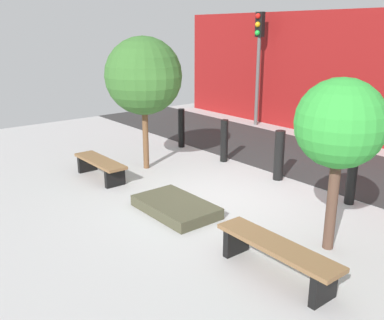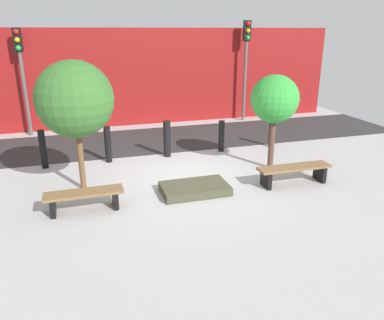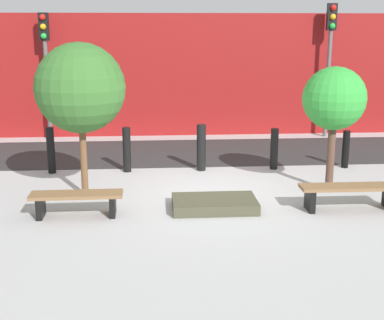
{
  "view_description": "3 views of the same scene",
  "coord_description": "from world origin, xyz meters",
  "px_view_note": "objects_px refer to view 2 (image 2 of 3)",
  "views": [
    {
      "loc": [
        5.71,
        -5.17,
        3.15
      ],
      "look_at": [
        -0.32,
        -0.32,
        0.78
      ],
      "focal_mm": 40.0,
      "sensor_mm": 36.0,
      "label": 1
    },
    {
      "loc": [
        -2.4,
        -8.65,
        3.62
      ],
      "look_at": [
        -0.01,
        -0.76,
        0.74
      ],
      "focal_mm": 35.0,
      "sensor_mm": 36.0,
      "label": 2
    },
    {
      "loc": [
        -1.09,
        -10.33,
        3.29
      ],
      "look_at": [
        -0.4,
        -0.72,
        0.89
      ],
      "focal_mm": 50.0,
      "sensor_mm": 36.0,
      "label": 3
    }
  ],
  "objects_px": {
    "bench_left": "(84,197)",
    "bollard_center": "(167,139)",
    "bollard_left": "(108,144)",
    "bollard_far_left": "(43,149)",
    "bench_right": "(294,171)",
    "tree_behind_left_bench": "(75,100)",
    "bollard_right": "(221,136)",
    "planter_bed": "(195,189)",
    "bollard_far_right": "(271,133)",
    "traffic_light_west": "(21,63)",
    "tree_behind_right_bench": "(275,100)",
    "traffic_light_mid_west": "(246,53)"
  },
  "relations": [
    {
      "from": "bench_left",
      "to": "bollard_center",
      "type": "bearing_deg",
      "value": 49.59
    },
    {
      "from": "bollard_left",
      "to": "bollard_far_left",
      "type": "bearing_deg",
      "value": 180.0
    },
    {
      "from": "bench_right",
      "to": "bollard_center",
      "type": "relative_size",
      "value": 1.7
    },
    {
      "from": "bench_right",
      "to": "tree_behind_left_bench",
      "type": "bearing_deg",
      "value": 167.12
    },
    {
      "from": "bollard_far_left",
      "to": "bollard_right",
      "type": "xyz_separation_m",
      "value": [
        5.21,
        0.0,
        -0.05
      ]
    },
    {
      "from": "bench_left",
      "to": "bench_right",
      "type": "xyz_separation_m",
      "value": [
        4.99,
        0.0,
        0.03
      ]
    },
    {
      "from": "planter_bed",
      "to": "bollard_center",
      "type": "distance_m",
      "value": 2.83
    },
    {
      "from": "tree_behind_left_bench",
      "to": "bollard_center",
      "type": "height_order",
      "value": "tree_behind_left_bench"
    },
    {
      "from": "bollard_far_left",
      "to": "bollard_right",
      "type": "relative_size",
      "value": 1.1
    },
    {
      "from": "bollard_far_left",
      "to": "bollard_left",
      "type": "xyz_separation_m",
      "value": [
        1.74,
        0.0,
        -0.01
      ]
    },
    {
      "from": "bollard_far_right",
      "to": "traffic_light_west",
      "type": "relative_size",
      "value": 0.24
    },
    {
      "from": "bollard_left",
      "to": "bollard_right",
      "type": "distance_m",
      "value": 3.47
    },
    {
      "from": "tree_behind_right_bench",
      "to": "bollard_right",
      "type": "distance_m",
      "value": 2.4
    },
    {
      "from": "bollard_far_right",
      "to": "bench_left",
      "type": "bearing_deg",
      "value": -153.37
    },
    {
      "from": "bench_left",
      "to": "bollard_far_right",
      "type": "relative_size",
      "value": 1.81
    },
    {
      "from": "traffic_light_mid_west",
      "to": "bollard_far_right",
      "type": "bearing_deg",
      "value": -100.69
    },
    {
      "from": "bench_left",
      "to": "bollard_far_right",
      "type": "distance_m",
      "value": 6.68
    },
    {
      "from": "planter_bed",
      "to": "traffic_light_mid_west",
      "type": "height_order",
      "value": "traffic_light_mid_west"
    },
    {
      "from": "traffic_light_west",
      "to": "traffic_light_mid_west",
      "type": "height_order",
      "value": "traffic_light_mid_west"
    },
    {
      "from": "traffic_light_mid_west",
      "to": "tree_behind_left_bench",
      "type": "bearing_deg",
      "value": -140.27
    },
    {
      "from": "tree_behind_left_bench",
      "to": "bollard_right",
      "type": "bearing_deg",
      "value": 23.01
    },
    {
      "from": "bollard_right",
      "to": "traffic_light_west",
      "type": "relative_size",
      "value": 0.26
    },
    {
      "from": "tree_behind_left_bench",
      "to": "traffic_light_west",
      "type": "distance_m",
      "value": 5.81
    },
    {
      "from": "traffic_light_mid_west",
      "to": "traffic_light_west",
      "type": "bearing_deg",
      "value": -180.0
    },
    {
      "from": "tree_behind_left_bench",
      "to": "bollard_left",
      "type": "xyz_separation_m",
      "value": [
        0.76,
        1.8,
        -1.63
      ]
    },
    {
      "from": "tree_behind_right_bench",
      "to": "bollard_far_right",
      "type": "height_order",
      "value": "tree_behind_right_bench"
    },
    {
      "from": "bollard_far_left",
      "to": "tree_behind_right_bench",
      "type": "bearing_deg",
      "value": -16.76
    },
    {
      "from": "bench_left",
      "to": "traffic_light_mid_west",
      "type": "bearing_deg",
      "value": 44.7
    },
    {
      "from": "bollard_left",
      "to": "bollard_far_right",
      "type": "relative_size",
      "value": 1.16
    },
    {
      "from": "bench_right",
      "to": "bollard_center",
      "type": "xyz_separation_m",
      "value": [
        -2.49,
        2.99,
        0.21
      ]
    },
    {
      "from": "bench_left",
      "to": "bollard_right",
      "type": "relative_size",
      "value": 1.68
    },
    {
      "from": "bench_right",
      "to": "tree_behind_right_bench",
      "type": "height_order",
      "value": "tree_behind_right_bench"
    },
    {
      "from": "bench_left",
      "to": "traffic_light_west",
      "type": "xyz_separation_m",
      "value": [
        -1.69,
        6.74,
        2.24
      ]
    },
    {
      "from": "bench_left",
      "to": "tree_behind_right_bench",
      "type": "distance_m",
      "value": 5.37
    },
    {
      "from": "bollard_far_left",
      "to": "bollard_left",
      "type": "distance_m",
      "value": 1.74
    },
    {
      "from": "bench_right",
      "to": "bollard_left",
      "type": "height_order",
      "value": "bollard_left"
    },
    {
      "from": "bollard_center",
      "to": "bollard_right",
      "type": "distance_m",
      "value": 1.74
    },
    {
      "from": "traffic_light_west",
      "to": "traffic_light_mid_west",
      "type": "xyz_separation_m",
      "value": [
        8.36,
        0.0,
        0.18
      ]
    },
    {
      "from": "bollard_far_right",
      "to": "bench_right",
      "type": "bearing_deg",
      "value": -108.12
    },
    {
      "from": "bollard_center",
      "to": "bollard_right",
      "type": "bearing_deg",
      "value": 0.0
    },
    {
      "from": "bollard_far_left",
      "to": "bench_left",
      "type": "bearing_deg",
      "value": -71.88
    },
    {
      "from": "traffic_light_west",
      "to": "planter_bed",
      "type": "bearing_deg",
      "value": -57.42
    },
    {
      "from": "tree_behind_left_bench",
      "to": "tree_behind_right_bench",
      "type": "bearing_deg",
      "value": 0.0
    },
    {
      "from": "tree_behind_left_bench",
      "to": "bollard_left",
      "type": "bearing_deg",
      "value": 67.14
    },
    {
      "from": "bollard_center",
      "to": "traffic_light_mid_west",
      "type": "xyz_separation_m",
      "value": [
        4.18,
        3.75,
        2.18
      ]
    },
    {
      "from": "bollard_left",
      "to": "traffic_light_mid_west",
      "type": "distance_m",
      "value": 7.34
    },
    {
      "from": "bench_left",
      "to": "traffic_light_west",
      "type": "height_order",
      "value": "traffic_light_west"
    },
    {
      "from": "bollard_center",
      "to": "traffic_light_west",
      "type": "xyz_separation_m",
      "value": [
        -4.18,
        3.75,
        2.0
      ]
    },
    {
      "from": "bench_right",
      "to": "bench_left",
      "type": "bearing_deg",
      "value": -179.4
    },
    {
      "from": "bollard_far_left",
      "to": "bollard_far_right",
      "type": "xyz_separation_m",
      "value": [
        6.95,
        0.0,
        -0.09
      ]
    }
  ]
}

